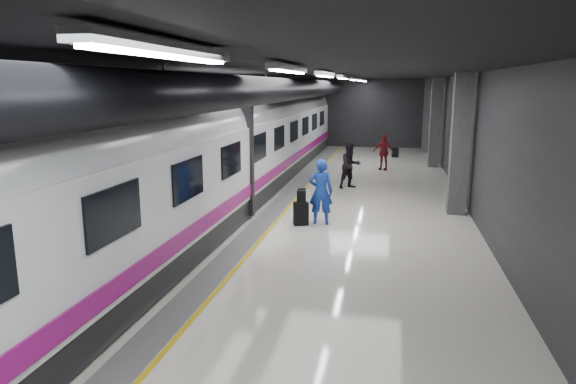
# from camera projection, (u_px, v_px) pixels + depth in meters

# --- Properties ---
(ground) EXTENTS (40.00, 40.00, 0.00)m
(ground) POSITION_uv_depth(u_px,v_px,m) (308.00, 221.00, 15.77)
(ground) COLOR silver
(ground) RESTS_ON ground
(platform_hall) EXTENTS (10.02, 40.02, 4.51)m
(platform_hall) POSITION_uv_depth(u_px,v_px,m) (305.00, 104.00, 16.02)
(platform_hall) COLOR black
(platform_hall) RESTS_ON ground
(train) EXTENTS (3.05, 38.00, 4.05)m
(train) POSITION_uv_depth(u_px,v_px,m) (206.00, 152.00, 15.98)
(train) COLOR black
(train) RESTS_ON ground
(traveler_main) EXTENTS (0.75, 0.52, 1.98)m
(traveler_main) POSITION_uv_depth(u_px,v_px,m) (321.00, 192.00, 15.32)
(traveler_main) COLOR blue
(traveler_main) RESTS_ON ground
(suitcase_main) EXTENTS (0.50, 0.41, 0.70)m
(suitcase_main) POSITION_uv_depth(u_px,v_px,m) (301.00, 214.00, 15.32)
(suitcase_main) COLOR black
(suitcase_main) RESTS_ON ground
(shoulder_bag) EXTENTS (0.29, 0.19, 0.36)m
(shoulder_bag) POSITION_uv_depth(u_px,v_px,m) (301.00, 196.00, 15.19)
(shoulder_bag) COLOR black
(shoulder_bag) RESTS_ON suitcase_main
(traveler_far_a) EXTENTS (1.15, 1.10, 1.87)m
(traveler_far_a) POSITION_uv_depth(u_px,v_px,m) (350.00, 165.00, 20.69)
(traveler_far_a) COLOR black
(traveler_far_a) RESTS_ON ground
(traveler_far_b) EXTENTS (1.11, 0.73, 1.75)m
(traveler_far_b) POSITION_uv_depth(u_px,v_px,m) (383.00, 152.00, 25.25)
(traveler_far_b) COLOR maroon
(traveler_far_b) RESTS_ON ground
(suitcase_far) EXTENTS (0.40, 0.28, 0.56)m
(suitcase_far) POSITION_uv_depth(u_px,v_px,m) (395.00, 152.00, 29.76)
(suitcase_far) COLOR black
(suitcase_far) RESTS_ON ground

